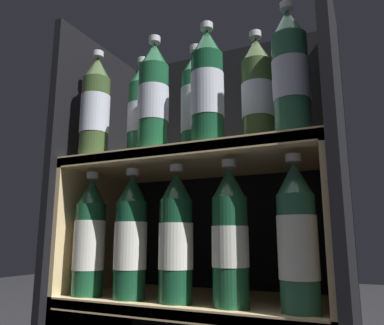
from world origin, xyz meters
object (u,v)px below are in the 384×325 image
bottle_upper_front_3 (291,74)px  bottle_lower_front_3 (230,239)px  bottle_lower_front_0 (89,239)px  bottle_upper_back_1 (194,106)px  bottle_lower_front_4 (297,239)px  bottle_lower_front_1 (131,239)px  bottle_upper_front_2 (207,89)px  bottle_upper_back_2 (257,95)px  bottle_upper_back_0 (141,114)px  bottle_upper_front_0 (95,110)px  bottle_lower_front_2 (176,239)px  bottle_upper_front_1 (153,99)px

bottle_upper_front_3 → bottle_lower_front_3: bearing=180.0°
bottle_lower_front_0 → bottle_upper_back_1: bearing=19.0°
bottle_lower_front_0 → bottle_lower_front_4: 0.45m
bottle_lower_front_1 → bottle_lower_front_4: size_ratio=1.00×
bottle_upper_front_2 → bottle_upper_back_1: bearing=130.1°
bottle_upper_back_2 → bottle_lower_front_0: size_ratio=1.00×
bottle_lower_front_1 → bottle_lower_front_4: (0.34, 0.00, -0.00)m
bottle_upper_back_0 → bottle_lower_front_0: bottle_upper_back_0 is taller
bottle_upper_back_0 → bottle_lower_front_0: bearing=-135.1°
bottle_upper_front_2 → bottle_upper_front_0: bearing=180.0°
bottle_upper_front_0 → bottle_lower_front_4: bearing=0.0°
bottle_upper_back_0 → bottle_lower_front_3: bottle_upper_back_0 is taller
bottle_lower_front_2 → bottle_lower_front_4: size_ratio=1.00×
bottle_upper_back_2 → bottle_lower_front_2: bottle_upper_back_2 is taller
bottle_upper_front_0 → bottle_upper_back_2: (0.38, 0.08, 0.00)m
bottle_upper_front_0 → bottle_upper_back_1: 0.24m
bottle_upper_back_1 → bottle_lower_front_0: (-0.22, -0.08, -0.30)m
bottle_upper_back_0 → bottle_lower_front_4: 0.49m
bottle_upper_front_1 → bottle_upper_front_2: size_ratio=1.00×
bottle_upper_front_0 → bottle_upper_front_1: bearing=0.0°
bottle_upper_front_1 → bottle_lower_front_2: bearing=0.0°
bottle_lower_front_0 → bottle_upper_front_3: bearing=-0.0°
bottle_upper_front_3 → bottle_upper_front_0: bearing=180.0°
bottle_upper_front_2 → bottle_lower_front_2: 0.31m
bottle_upper_front_0 → bottle_upper_back_1: bearing=18.8°
bottle_upper_front_0 → bottle_upper_front_2: 0.29m
bottle_upper_front_2 → bottle_upper_back_1: (-0.06, 0.08, -0.00)m
bottle_upper_front_2 → bottle_upper_back_1: same height
bottle_upper_front_0 → bottle_upper_front_3: size_ratio=1.00×
bottle_upper_back_1 → bottle_upper_back_2: same height
bottle_lower_front_4 → bottle_lower_front_3: bearing=-180.0°
bottle_lower_front_1 → bottle_upper_front_0: bearing=180.0°
bottle_upper_back_1 → bottle_lower_front_4: (0.23, -0.08, -0.30)m
bottle_upper_front_2 → bottle_lower_front_1: 0.35m
bottle_upper_back_0 → bottle_lower_front_3: 0.40m
bottle_lower_front_1 → bottle_upper_front_2: bearing=0.0°
bottle_lower_front_1 → bottle_upper_back_0: bearing=112.9°
bottle_upper_back_0 → bottle_upper_back_2: size_ratio=1.00×
bottle_upper_front_2 → bottle_upper_front_3: (0.17, -0.00, 0.00)m
bottle_lower_front_2 → bottle_lower_front_3: (0.11, -0.00, 0.00)m
bottle_upper_front_0 → bottle_lower_front_3: 0.45m
bottle_upper_back_1 → bottle_lower_front_4: bottle_upper_back_1 is taller
bottle_lower_front_0 → bottle_lower_front_4: size_ratio=1.00×
bottle_upper_front_3 → bottle_lower_front_4: size_ratio=1.00×
bottle_upper_back_2 → bottle_upper_front_0: bearing=-168.4°
bottle_upper_front_3 → bottle_lower_front_2: 0.39m
bottle_upper_front_0 → bottle_upper_back_0: 0.11m
bottle_upper_front_1 → bottle_lower_front_4: 0.42m
bottle_lower_front_2 → bottle_upper_back_0: bearing=151.2°
bottle_lower_front_3 → bottle_upper_back_1: bearing=144.6°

